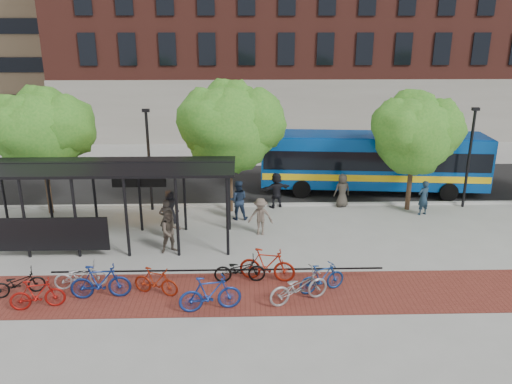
{
  "coord_description": "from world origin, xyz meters",
  "views": [
    {
      "loc": [
        -2.37,
        -20.41,
        8.78
      ],
      "look_at": [
        -1.77,
        1.44,
        1.6
      ],
      "focal_mm": 35.0,
      "sensor_mm": 36.0,
      "label": 1
    }
  ],
  "objects_px": {
    "lamp_post_left": "(149,157)",
    "bike_11": "(322,278)",
    "bus_shelter": "(104,176)",
    "pedestrian_6": "(342,190)",
    "bike_7": "(210,294)",
    "pedestrian_0": "(170,207)",
    "bike_0": "(18,283)",
    "tree_b": "(231,123)",
    "pedestrian_7": "(423,198)",
    "bike_3": "(100,282)",
    "bike_9": "(267,265)",
    "bike_1": "(37,294)",
    "pedestrian_8": "(171,231)",
    "bike_5": "(156,281)",
    "pedestrian_2": "(238,200)",
    "pedestrian_1": "(167,219)",
    "pedestrian_3": "(260,217)",
    "tree_c": "(416,131)",
    "bike_10": "(299,287)",
    "pedestrian_5": "(276,190)",
    "bus": "(372,159)",
    "bike_8": "(240,269)",
    "tree_a": "(42,129)",
    "bike_2": "(81,275)"
  },
  "relations": [
    {
      "from": "tree_a",
      "to": "bike_3",
      "type": "bearing_deg",
      "value": -61.27
    },
    {
      "from": "tree_b",
      "to": "bus",
      "type": "relative_size",
      "value": 0.52
    },
    {
      "from": "pedestrian_2",
      "to": "tree_c",
      "type": "bearing_deg",
      "value": -173.02
    },
    {
      "from": "bike_7",
      "to": "pedestrian_0",
      "type": "bearing_deg",
      "value": 6.2
    },
    {
      "from": "bike_3",
      "to": "bike_8",
      "type": "relative_size",
      "value": 1.09
    },
    {
      "from": "tree_c",
      "to": "bike_5",
      "type": "distance_m",
      "value": 14.64
    },
    {
      "from": "bus_shelter",
      "to": "pedestrian_3",
      "type": "height_order",
      "value": "bus_shelter"
    },
    {
      "from": "bike_10",
      "to": "pedestrian_5",
      "type": "bearing_deg",
      "value": -21.62
    },
    {
      "from": "tree_a",
      "to": "pedestrian_6",
      "type": "relative_size",
      "value": 3.56
    },
    {
      "from": "bike_5",
      "to": "tree_b",
      "type": "bearing_deg",
      "value": 1.9
    },
    {
      "from": "lamp_post_left",
      "to": "pedestrian_2",
      "type": "height_order",
      "value": "lamp_post_left"
    },
    {
      "from": "bike_7",
      "to": "bike_10",
      "type": "height_order",
      "value": "bike_7"
    },
    {
      "from": "bike_5",
      "to": "pedestrian_1",
      "type": "height_order",
      "value": "pedestrian_1"
    },
    {
      "from": "bus_shelter",
      "to": "pedestrian_6",
      "type": "bearing_deg",
      "value": 21.51
    },
    {
      "from": "bus",
      "to": "bike_0",
      "type": "distance_m",
      "value": 18.68
    },
    {
      "from": "lamp_post_left",
      "to": "bike_7",
      "type": "xyz_separation_m",
      "value": [
        3.53,
        -9.67,
        -2.13
      ]
    },
    {
      "from": "tree_c",
      "to": "bike_3",
      "type": "distance_m",
      "value": 16.19
    },
    {
      "from": "bike_2",
      "to": "pedestrian_2",
      "type": "relative_size",
      "value": 0.93
    },
    {
      "from": "bike_9",
      "to": "pedestrian_2",
      "type": "height_order",
      "value": "pedestrian_2"
    },
    {
      "from": "bus_shelter",
      "to": "bike_9",
      "type": "bearing_deg",
      "value": -28.43
    },
    {
      "from": "bike_0",
      "to": "pedestrian_7",
      "type": "relative_size",
      "value": 0.99
    },
    {
      "from": "bike_7",
      "to": "pedestrian_7",
      "type": "bearing_deg",
      "value": -59.8
    },
    {
      "from": "bus",
      "to": "pedestrian_2",
      "type": "bearing_deg",
      "value": -146.2
    },
    {
      "from": "bus_shelter",
      "to": "tree_b",
      "type": "distance_m",
      "value": 6.64
    },
    {
      "from": "pedestrian_5",
      "to": "bike_3",
      "type": "bearing_deg",
      "value": 30.48
    },
    {
      "from": "pedestrian_2",
      "to": "pedestrian_8",
      "type": "height_order",
      "value": "pedestrian_2"
    },
    {
      "from": "bike_0",
      "to": "lamp_post_left",
      "type": "bearing_deg",
      "value": -42.23
    },
    {
      "from": "bike_5",
      "to": "pedestrian_5",
      "type": "bearing_deg",
      "value": -9.71
    },
    {
      "from": "pedestrian_7",
      "to": "pedestrian_8",
      "type": "xyz_separation_m",
      "value": [
        -11.82,
        -4.02,
        0.04
      ]
    },
    {
      "from": "bike_5",
      "to": "bike_9",
      "type": "distance_m",
      "value": 4.0
    },
    {
      "from": "bike_1",
      "to": "pedestrian_8",
      "type": "bearing_deg",
      "value": -54.21
    },
    {
      "from": "pedestrian_3",
      "to": "pedestrian_8",
      "type": "relative_size",
      "value": 0.94
    },
    {
      "from": "lamp_post_left",
      "to": "bike_10",
      "type": "relative_size",
      "value": 2.36
    },
    {
      "from": "bike_5",
      "to": "bike_11",
      "type": "xyz_separation_m",
      "value": [
        5.75,
        0.04,
        0.03
      ]
    },
    {
      "from": "bike_0",
      "to": "pedestrian_3",
      "type": "xyz_separation_m",
      "value": [
        8.53,
        5.12,
        0.4
      ]
    },
    {
      "from": "tree_c",
      "to": "pedestrian_5",
      "type": "relative_size",
      "value": 3.23
    },
    {
      "from": "bike_3",
      "to": "bike_9",
      "type": "height_order",
      "value": "bike_9"
    },
    {
      "from": "lamp_post_left",
      "to": "bike_11",
      "type": "height_order",
      "value": "lamp_post_left"
    },
    {
      "from": "bike_3",
      "to": "pedestrian_8",
      "type": "bearing_deg",
      "value": -32.01
    },
    {
      "from": "bus",
      "to": "bike_1",
      "type": "distance_m",
      "value": 18.45
    },
    {
      "from": "tree_b",
      "to": "pedestrian_7",
      "type": "relative_size",
      "value": 3.72
    },
    {
      "from": "pedestrian_6",
      "to": "pedestrian_8",
      "type": "distance_m",
      "value": 9.65
    },
    {
      "from": "pedestrian_3",
      "to": "bike_11",
      "type": "bearing_deg",
      "value": -62.15
    },
    {
      "from": "bike_7",
      "to": "pedestrian_0",
      "type": "relative_size",
      "value": 1.24
    },
    {
      "from": "bus_shelter",
      "to": "pedestrian_5",
      "type": "distance_m",
      "value": 8.85
    },
    {
      "from": "pedestrian_1",
      "to": "pedestrian_2",
      "type": "relative_size",
      "value": 0.91
    },
    {
      "from": "pedestrian_5",
      "to": "bike_7",
      "type": "bearing_deg",
      "value": 50.84
    },
    {
      "from": "bike_5",
      "to": "pedestrian_2",
      "type": "distance_m",
      "value": 7.68
    },
    {
      "from": "bike_8",
      "to": "pedestrian_2",
      "type": "height_order",
      "value": "pedestrian_2"
    },
    {
      "from": "pedestrian_3",
      "to": "pedestrian_7",
      "type": "xyz_separation_m",
      "value": [
        8.1,
        2.28,
        0.02
      ]
    }
  ]
}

